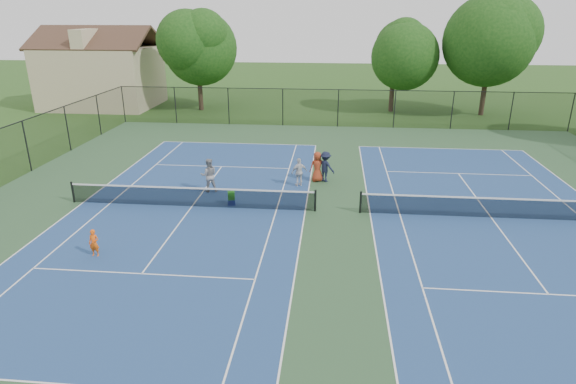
# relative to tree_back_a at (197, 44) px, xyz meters

# --- Properties ---
(ground) EXTENTS (140.00, 140.00, 0.00)m
(ground) POSITION_rel_tree_back_a_xyz_m (13.00, -24.00, -6.04)
(ground) COLOR #234716
(ground) RESTS_ON ground
(court_pad) EXTENTS (36.00, 36.00, 0.01)m
(court_pad) POSITION_rel_tree_back_a_xyz_m (13.00, -24.00, -6.03)
(court_pad) COLOR #2F5333
(court_pad) RESTS_ON ground
(tennis_court_left) EXTENTS (12.00, 23.83, 1.07)m
(tennis_court_left) POSITION_rel_tree_back_a_xyz_m (6.00, -24.00, -5.94)
(tennis_court_left) COLOR navy
(tennis_court_left) RESTS_ON ground
(tennis_court_right) EXTENTS (12.00, 23.83, 1.07)m
(tennis_court_right) POSITION_rel_tree_back_a_xyz_m (20.00, -24.00, -5.94)
(tennis_court_right) COLOR navy
(tennis_court_right) RESTS_ON ground
(perimeter_fence) EXTENTS (36.08, 36.08, 3.02)m
(perimeter_fence) POSITION_rel_tree_back_a_xyz_m (13.00, -24.00, -4.44)
(perimeter_fence) COLOR black
(perimeter_fence) RESTS_ON ground
(tree_back_a) EXTENTS (6.80, 6.80, 9.15)m
(tree_back_a) POSITION_rel_tree_back_a_xyz_m (0.00, 0.00, 0.00)
(tree_back_a) COLOR #2D2116
(tree_back_a) RESTS_ON ground
(tree_back_c) EXTENTS (6.00, 6.00, 8.40)m
(tree_back_c) POSITION_rel_tree_back_a_xyz_m (18.00, 1.00, -0.56)
(tree_back_c) COLOR #2D2116
(tree_back_c) RESTS_ON ground
(tree_back_d) EXTENTS (7.80, 7.80, 10.37)m
(tree_back_d) POSITION_rel_tree_back_a_xyz_m (26.00, 0.00, 0.79)
(tree_back_d) COLOR #2D2116
(tree_back_d) RESTS_ON ground
(clapboard_house) EXTENTS (10.80, 8.10, 7.65)m
(clapboard_house) POSITION_rel_tree_back_a_xyz_m (-10.00, 1.00, -2.95)
(clapboard_house) COLOR tan
(clapboard_house) RESTS_ON ground
(child_player) EXTENTS (0.41, 0.27, 1.09)m
(child_player) POSITION_rel_tree_back_a_xyz_m (3.72, -29.24, -5.49)
(child_player) COLOR #FB5C10
(child_player) RESTS_ON ground
(instructor) EXTENTS (1.01, 0.88, 1.78)m
(instructor) POSITION_rel_tree_back_a_xyz_m (6.34, -21.86, -5.15)
(instructor) COLOR gray
(instructor) RESTS_ON ground
(bystander_a) EXTENTS (0.97, 0.79, 1.55)m
(bystander_a) POSITION_rel_tree_back_a_xyz_m (10.93, -20.53, -5.27)
(bystander_a) COLOR silver
(bystander_a) RESTS_ON ground
(bystander_b) EXTENTS (1.27, 1.12, 1.71)m
(bystander_b) POSITION_rel_tree_back_a_xyz_m (12.31, -19.70, -5.18)
(bystander_b) COLOR #161B31
(bystander_b) RESTS_ON ground
(bystander_c) EXTENTS (0.96, 0.80, 1.68)m
(bystander_c) POSITION_rel_tree_back_a_xyz_m (11.86, -19.69, -5.20)
(bystander_c) COLOR #99351B
(bystander_c) RESTS_ON ground
(ball_crate) EXTENTS (0.39, 0.33, 0.29)m
(ball_crate) POSITION_rel_tree_back_a_xyz_m (7.87, -23.60, -5.89)
(ball_crate) COLOR navy
(ball_crate) RESTS_ON ground
(ball_hopper) EXTENTS (0.38, 0.33, 0.41)m
(ball_hopper) POSITION_rel_tree_back_a_xyz_m (7.87, -23.60, -5.55)
(ball_hopper) COLOR green
(ball_hopper) RESTS_ON ball_crate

